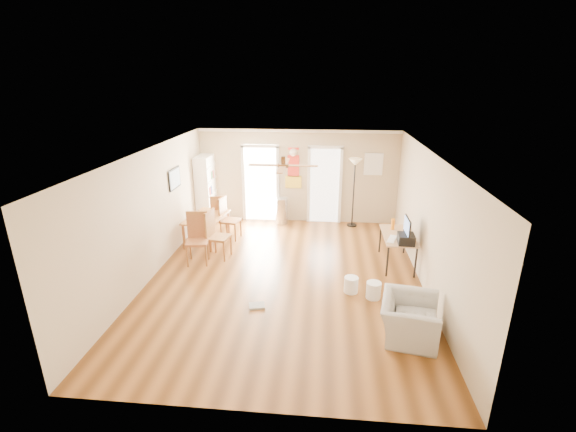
# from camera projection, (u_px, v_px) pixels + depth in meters

# --- Properties ---
(floor) EXTENTS (7.00, 7.00, 0.00)m
(floor) POSITION_uv_depth(u_px,v_px,m) (285.00, 278.00, 8.23)
(floor) COLOR brown
(floor) RESTS_ON ground
(ceiling) EXTENTS (5.50, 7.00, 0.00)m
(ceiling) POSITION_uv_depth(u_px,v_px,m) (285.00, 153.00, 7.36)
(ceiling) COLOR silver
(ceiling) RESTS_ON floor
(wall_back) EXTENTS (5.50, 0.04, 2.60)m
(wall_back) POSITION_uv_depth(u_px,v_px,m) (298.00, 177.00, 11.08)
(wall_back) COLOR beige
(wall_back) RESTS_ON floor
(wall_front) EXTENTS (5.50, 0.04, 2.60)m
(wall_front) POSITION_uv_depth(u_px,v_px,m) (254.00, 323.00, 4.51)
(wall_front) COLOR beige
(wall_front) RESTS_ON floor
(wall_left) EXTENTS (0.04, 7.00, 2.60)m
(wall_left) POSITION_uv_depth(u_px,v_px,m) (150.00, 215.00, 8.04)
(wall_left) COLOR beige
(wall_left) RESTS_ON floor
(wall_right) EXTENTS (0.04, 7.00, 2.60)m
(wall_right) POSITION_uv_depth(u_px,v_px,m) (429.00, 224.00, 7.55)
(wall_right) COLOR beige
(wall_right) RESTS_ON floor
(crown_molding) EXTENTS (5.50, 7.00, 0.08)m
(crown_molding) POSITION_uv_depth(u_px,v_px,m) (285.00, 155.00, 7.38)
(crown_molding) COLOR white
(crown_molding) RESTS_ON wall_back
(kitchen_doorway) EXTENTS (0.90, 0.10, 2.10)m
(kitchen_doorway) POSITION_uv_depth(u_px,v_px,m) (261.00, 184.00, 11.25)
(kitchen_doorway) COLOR white
(kitchen_doorway) RESTS_ON wall_back
(bathroom_doorway) EXTENTS (0.80, 0.10, 2.10)m
(bathroom_doorway) POSITION_uv_depth(u_px,v_px,m) (325.00, 186.00, 11.09)
(bathroom_doorway) COLOR white
(bathroom_doorway) RESTS_ON wall_back
(wall_decal) EXTENTS (0.46, 0.03, 1.10)m
(wall_decal) POSITION_uv_depth(u_px,v_px,m) (293.00, 168.00, 10.99)
(wall_decal) COLOR red
(wall_decal) RESTS_ON wall_back
(ac_grille) EXTENTS (0.50, 0.04, 0.60)m
(ac_grille) POSITION_uv_depth(u_px,v_px,m) (374.00, 164.00, 10.74)
(ac_grille) COLOR white
(ac_grille) RESTS_ON wall_back
(framed_poster) EXTENTS (0.04, 0.66, 0.48)m
(framed_poster) POSITION_uv_depth(u_px,v_px,m) (174.00, 179.00, 9.22)
(framed_poster) COLOR black
(framed_poster) RESTS_ON wall_left
(ceiling_fan) EXTENTS (1.24, 1.24, 0.20)m
(ceiling_fan) POSITION_uv_depth(u_px,v_px,m) (283.00, 165.00, 7.14)
(ceiling_fan) COLOR #593819
(ceiling_fan) RESTS_ON ceiling
(bookshelf) EXTENTS (0.51, 0.91, 1.91)m
(bookshelf) POSITION_uv_depth(u_px,v_px,m) (206.00, 190.00, 11.09)
(bookshelf) COLOR white
(bookshelf) RESTS_ON floor
(dining_table) EXTENTS (0.96, 1.42, 0.66)m
(dining_table) POSITION_uv_depth(u_px,v_px,m) (207.00, 229.00, 9.98)
(dining_table) COLOR #AA7136
(dining_table) RESTS_ON floor
(dining_chair_right_a) EXTENTS (0.51, 0.51, 1.07)m
(dining_chair_right_a) POSITION_uv_depth(u_px,v_px,m) (231.00, 218.00, 10.08)
(dining_chair_right_a) COLOR brown
(dining_chair_right_a) RESTS_ON floor
(dining_chair_right_b) EXTENTS (0.52, 0.52, 1.10)m
(dining_chair_right_b) POSITION_uv_depth(u_px,v_px,m) (219.00, 235.00, 9.01)
(dining_chair_right_b) COLOR #A16A34
(dining_chair_right_b) RESTS_ON floor
(dining_chair_near) EXTENTS (0.54, 0.54, 1.13)m
(dining_chair_near) POSITION_uv_depth(u_px,v_px,m) (197.00, 239.00, 8.73)
(dining_chair_near) COLOR #A15C34
(dining_chair_near) RESTS_ON floor
(dining_chair_far) EXTENTS (0.53, 0.53, 1.02)m
(dining_chair_far) POSITION_uv_depth(u_px,v_px,m) (219.00, 213.00, 10.58)
(dining_chair_far) COLOR #A36834
(dining_chair_far) RESTS_ON floor
(trash_can) EXTENTS (0.41, 0.41, 0.74)m
(trash_can) POSITION_uv_depth(u_px,v_px,m) (281.00, 211.00, 11.16)
(trash_can) COLOR #BABBBD
(trash_can) RESTS_ON floor
(torchiere_lamp) EXTENTS (0.44, 0.44, 1.89)m
(torchiere_lamp) POSITION_uv_depth(u_px,v_px,m) (354.00, 193.00, 10.80)
(torchiere_lamp) COLOR black
(torchiere_lamp) RESTS_ON floor
(computer_desk) EXTENTS (0.65, 1.30, 0.70)m
(computer_desk) POSITION_uv_depth(u_px,v_px,m) (397.00, 249.00, 8.74)
(computer_desk) COLOR tan
(computer_desk) RESTS_ON floor
(imac) EXTENTS (0.25, 0.55, 0.52)m
(imac) POSITION_uv_depth(u_px,v_px,m) (407.00, 230.00, 8.18)
(imac) COLOR black
(imac) RESTS_ON computer_desk
(keyboard) EXTENTS (0.28, 0.46, 0.02)m
(keyboard) POSITION_uv_depth(u_px,v_px,m) (392.00, 239.00, 8.38)
(keyboard) COLOR white
(keyboard) RESTS_ON computer_desk
(printer) EXTENTS (0.34, 0.39, 0.20)m
(printer) POSITION_uv_depth(u_px,v_px,m) (406.00, 239.00, 8.15)
(printer) COLOR black
(printer) RESTS_ON computer_desk
(orange_bottle) EXTENTS (0.09, 0.09, 0.25)m
(orange_bottle) POSITION_uv_depth(u_px,v_px,m) (393.00, 224.00, 8.88)
(orange_bottle) COLOR orange
(orange_bottle) RESTS_ON computer_desk
(wastebasket_a) EXTENTS (0.32, 0.32, 0.31)m
(wastebasket_a) POSITION_uv_depth(u_px,v_px,m) (351.00, 285.00, 7.65)
(wastebasket_a) COLOR white
(wastebasket_a) RESTS_ON floor
(wastebasket_b) EXTENTS (0.32, 0.32, 0.32)m
(wastebasket_b) POSITION_uv_depth(u_px,v_px,m) (374.00, 290.00, 7.44)
(wastebasket_b) COLOR white
(wastebasket_b) RESTS_ON floor
(floor_cloth) EXTENTS (0.32, 0.28, 0.04)m
(floor_cloth) POSITION_uv_depth(u_px,v_px,m) (257.00, 306.00, 7.19)
(floor_cloth) COLOR #9C9B96
(floor_cloth) RESTS_ON floor
(armchair) EXTENTS (1.05, 1.15, 0.65)m
(armchair) POSITION_uv_depth(u_px,v_px,m) (409.00, 319.00, 6.29)
(armchair) COLOR #AAA9A5
(armchair) RESTS_ON floor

